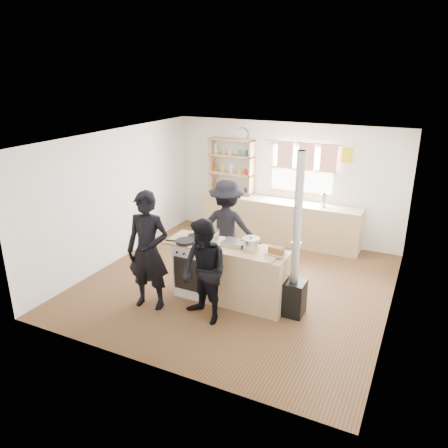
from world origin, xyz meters
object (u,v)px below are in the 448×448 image
at_px(cooking_island, 231,273).
at_px(person_near_left, 148,251).
at_px(stockpot_stove, 212,236).
at_px(skillet_greens, 185,241).
at_px(flue_heater, 294,275).
at_px(roast_tray, 234,243).
at_px(person_near_right, 204,272).
at_px(stockpot_counter, 251,244).
at_px(person_far, 227,227).
at_px(thermos, 324,200).
at_px(bread_board, 276,251).

height_order(cooking_island, person_near_left, person_near_left).
xyz_separation_m(stockpot_stove, person_near_left, (-0.68, -0.78, -0.09)).
relative_size(skillet_greens, flue_heater, 0.15).
height_order(roast_tray, stockpot_stove, stockpot_stove).
height_order(roast_tray, person_near_right, person_near_right).
xyz_separation_m(roast_tray, stockpot_counter, (0.29, -0.04, 0.05)).
xyz_separation_m(cooking_island, flue_heater, (1.03, 0.02, 0.18)).
distance_m(stockpot_counter, person_near_right, 0.87).
distance_m(cooking_island, roast_tray, 0.51).
relative_size(roast_tray, person_far, 0.20).
bearing_deg(flue_heater, stockpot_stove, 177.94).
height_order(cooking_island, skillet_greens, skillet_greens).
xyz_separation_m(roast_tray, flue_heater, (1.00, -0.04, -0.33)).
bearing_deg(flue_heater, thermos, 95.47).
distance_m(stockpot_stove, person_near_right, 0.85).
bearing_deg(person_near_right, bread_board, 62.02).
distance_m(skillet_greens, stockpot_counter, 1.05).
distance_m(stockpot_stove, person_far, 0.86).
relative_size(skillet_greens, bread_board, 1.25).
bearing_deg(person_near_left, cooking_island, 24.88).
height_order(roast_tray, person_near_left, person_near_left).
distance_m(thermos, stockpot_stove, 2.93).
relative_size(roast_tray, flue_heater, 0.14).
xyz_separation_m(flue_heater, person_near_right, (-1.12, -0.72, 0.13)).
bearing_deg(thermos, bread_board, -90.60).
relative_size(stockpot_stove, bread_board, 0.83).
bearing_deg(cooking_island, roast_tray, 64.79).
bearing_deg(person_near_left, flue_heater, 10.25).
bearing_deg(cooking_island, stockpot_counter, 4.38).
distance_m(cooking_island, person_far, 1.11).
xyz_separation_m(person_near_left, person_near_right, (0.96, 0.01, -0.15)).
distance_m(bread_board, person_far, 1.54).
height_order(bread_board, person_far, person_far).
distance_m(cooking_island, person_near_left, 1.35).
height_order(flue_heater, person_near_right, flue_heater).
relative_size(thermos, bread_board, 0.92).
bearing_deg(cooking_island, person_far, 119.04).
bearing_deg(bread_board, cooking_island, -179.13).
xyz_separation_m(cooking_island, bread_board, (0.74, 0.01, 0.51)).
bearing_deg(cooking_island, stockpot_stove, 169.00).
bearing_deg(stockpot_counter, stockpot_stove, 176.10).
bearing_deg(thermos, person_near_right, -103.92).
xyz_separation_m(person_near_right, person_far, (-0.41, 1.61, 0.08)).
bearing_deg(stockpot_stove, person_far, 99.21).
bearing_deg(bread_board, stockpot_stove, 176.86).
relative_size(bread_board, person_near_left, 0.16).
xyz_separation_m(thermos, bread_board, (-0.03, -2.76, -0.06)).
bearing_deg(person_near_left, thermos, 53.29).
distance_m(stockpot_counter, flue_heater, 0.80).
height_order(thermos, stockpot_stove, thermos).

